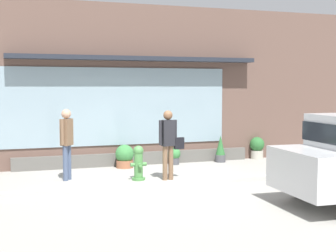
% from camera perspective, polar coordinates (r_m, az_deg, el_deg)
% --- Properties ---
extents(ground_plane, '(60.00, 60.00, 0.00)m').
position_cam_1_polar(ground_plane, '(11.08, 0.31, -6.94)').
color(ground_plane, '#9E9B93').
extents(curb_strip, '(14.00, 0.24, 0.12)m').
position_cam_1_polar(curb_strip, '(10.88, 0.66, -6.84)').
color(curb_strip, '#B2B2AD').
rests_on(curb_strip, ground_plane).
extents(storefront, '(14.00, 0.81, 4.53)m').
position_cam_1_polar(storefront, '(13.90, -4.05, 4.66)').
color(storefront, brown).
rests_on(storefront, ground_plane).
extents(fire_hydrant, '(0.39, 0.35, 0.83)m').
position_cam_1_polar(fire_hydrant, '(11.59, -3.49, -4.34)').
color(fire_hydrant, '#4C8C47').
rests_on(fire_hydrant, ground_plane).
extents(pedestrian_with_handbag, '(0.64, 0.23, 1.66)m').
position_cam_1_polar(pedestrian_with_handbag, '(11.53, 0.10, -1.64)').
color(pedestrian_with_handbag, brown).
rests_on(pedestrian_with_handbag, ground_plane).
extents(pedestrian_passerby, '(0.34, 0.40, 1.70)m').
position_cam_1_polar(pedestrian_passerby, '(11.73, -11.83, -1.46)').
color(pedestrian_passerby, '#475675').
rests_on(pedestrian_passerby, ground_plane).
extents(potted_plant_doorstep, '(0.36, 0.36, 0.49)m').
position_cam_1_polar(potted_plant_doorstep, '(13.88, 0.75, -3.46)').
color(potted_plant_doorstep, '#4C4C51').
rests_on(potted_plant_doorstep, ground_plane).
extents(potted_plant_by_entrance, '(0.45, 0.45, 0.68)m').
position_cam_1_polar(potted_plant_by_entrance, '(15.17, 10.42, -2.48)').
color(potted_plant_by_entrance, '#B7B2A3').
rests_on(potted_plant_by_entrance, ground_plane).
extents(potted_plant_window_center, '(0.51, 0.51, 0.64)m').
position_cam_1_polar(potted_plant_window_center, '(13.36, -5.12, -3.56)').
color(potted_plant_window_center, '#9E6042').
rests_on(potted_plant_window_center, ground_plane).
extents(potted_plant_near_hydrant, '(0.30, 0.30, 0.79)m').
position_cam_1_polar(potted_plant_near_hydrant, '(14.38, 6.18, -2.74)').
color(potted_plant_near_hydrant, '#4C4C51').
rests_on(potted_plant_near_hydrant, ground_plane).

